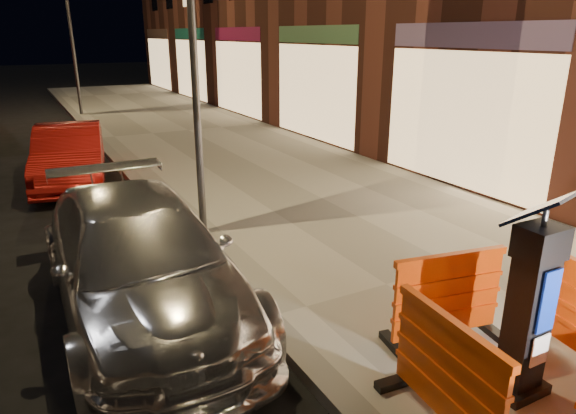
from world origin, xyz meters
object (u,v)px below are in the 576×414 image
car_silver (146,312)px  car_red (74,183)px  parking_kiosk (530,303)px  barrier_kerbside (446,374)px  barrier_back (447,298)px

car_silver → car_red: car_silver is taller
parking_kiosk → barrier_kerbside: (-0.95, 0.00, -0.41)m
car_red → car_silver: bearing=-80.2°
parking_kiosk → barrier_back: parking_kiosk is taller
barrier_kerbside → car_silver: (-1.73, 3.36, -0.67)m
parking_kiosk → car_red: 10.46m
barrier_kerbside → barrier_back: bearing=-39.9°
car_silver → car_red: 6.68m
parking_kiosk → barrier_kerbside: parking_kiosk is taller
car_silver → parking_kiosk: bearing=-50.4°
barrier_back → car_silver: (-2.68, 2.41, -0.67)m
parking_kiosk → barrier_kerbside: bearing=-172.9°
barrier_back → parking_kiosk: bearing=-79.9°
barrier_kerbside → car_silver: bearing=32.3°
barrier_kerbside → car_red: barrier_kerbside is taller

